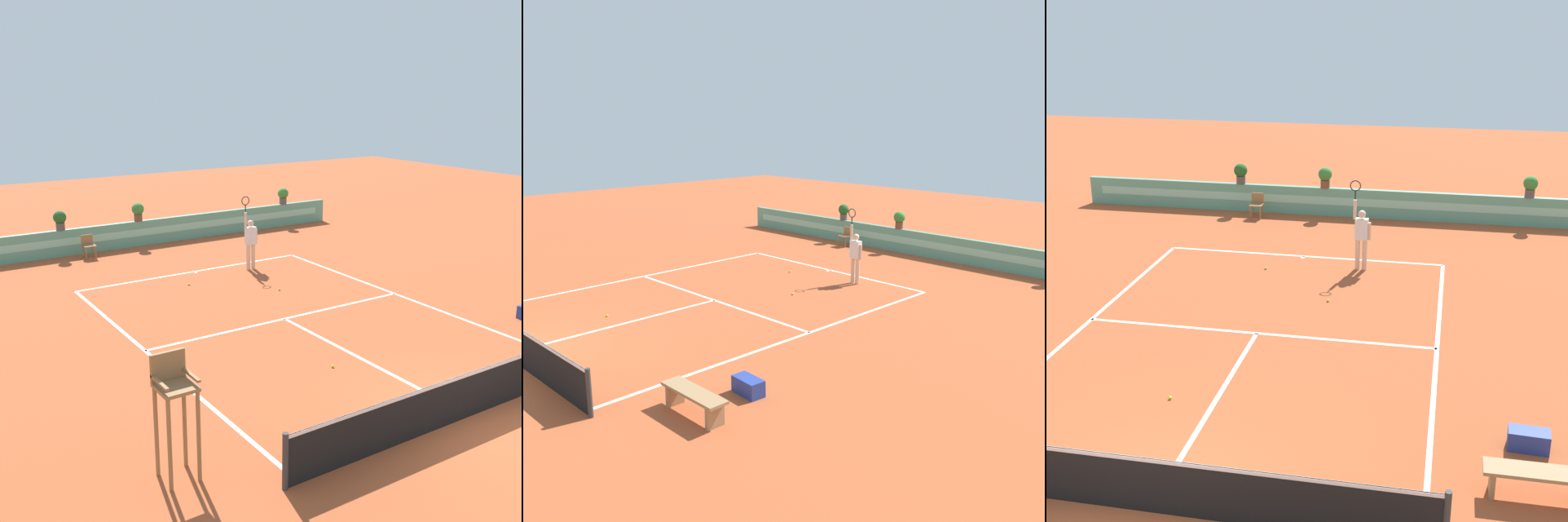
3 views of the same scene
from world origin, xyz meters
TOP-DOWN VIEW (x-y plane):
  - ground_plane at (0.00, 6.00)m, footprint 60.00×60.00m
  - court_lines at (0.00, 6.72)m, footprint 8.32×11.94m
  - back_wall_barrier at (0.00, 16.39)m, footprint 18.00×0.21m
  - ball_kid_chair at (-2.43, 15.66)m, footprint 0.44×0.44m
  - bench_courtside at (5.74, 1.46)m, footprint 1.60×0.44m
  - gear_bag at (5.76, 2.81)m, footprint 0.72×0.40m
  - tennis_player at (1.81, 11.11)m, footprint 0.62×0.22m
  - tennis_ball_near_baseline at (1.30, 8.58)m, footprint 0.07×0.07m
  - tennis_ball_mid_court at (-0.88, 3.20)m, footprint 0.07×0.07m
  - tennis_ball_by_sideline at (-0.84, 10.58)m, footprint 0.07×0.07m
  - potted_plant_centre at (-0.14, 16.39)m, footprint 0.48×0.48m
  - potted_plant_left at (-3.20, 16.39)m, footprint 0.48×0.48m

SIDE VIEW (x-z plane):
  - ground_plane at x=0.00m, z-range 0.00..0.00m
  - court_lines at x=0.00m, z-range 0.00..0.01m
  - tennis_ball_near_baseline at x=1.30m, z-range 0.00..0.07m
  - tennis_ball_mid_court at x=-0.88m, z-range 0.00..0.07m
  - tennis_ball_by_sideline at x=-0.84m, z-range 0.00..0.07m
  - gear_bag at x=5.76m, z-range 0.00..0.36m
  - bench_courtside at x=5.74m, z-range 0.12..0.63m
  - ball_kid_chair at x=-2.43m, z-range 0.05..0.90m
  - back_wall_barrier at x=0.00m, z-range 0.00..1.00m
  - tennis_player at x=1.81m, z-range -0.24..2.34m
  - potted_plant_centre at x=-0.14m, z-range 1.05..1.78m
  - potted_plant_left at x=-3.20m, z-range 1.05..1.78m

